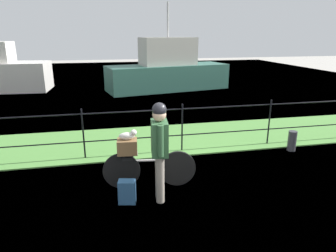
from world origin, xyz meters
name	(u,v)px	position (x,y,z in m)	size (l,w,h in m)	color
ground_plane	(218,203)	(0.00, 0.00, 0.00)	(60.00, 60.00, 0.00)	#B2ADA3
grass_strip	(174,138)	(0.00, 3.27, 0.01)	(27.00, 2.40, 0.03)	#569342
harbor_water	(138,86)	(0.00, 11.87, 0.00)	(30.00, 30.00, 0.00)	#426684
iron_fence	(182,124)	(0.00, 2.39, 0.68)	(18.04, 0.04, 1.16)	black
bicycle_main	(149,169)	(-1.03, 0.82, 0.36)	(1.69, 0.25, 0.67)	black
wooden_crate	(127,146)	(-1.40, 0.86, 0.80)	(0.35, 0.28, 0.26)	brown
terrier_dog	(128,135)	(-1.37, 0.86, 1.01)	(0.32, 0.17, 0.18)	silver
cyclist_person	(159,144)	(-0.91, 0.36, 1.00)	(0.30, 0.54, 1.68)	gray
backpack_on_paving	(127,192)	(-1.46, 0.35, 0.20)	(0.28, 0.18, 0.40)	#28517A
mooring_bollard	(292,141)	(2.60, 1.89, 0.24)	(0.20, 0.20, 0.49)	#38383D
moored_boat_mid	(168,71)	(1.40, 10.66, 0.93)	(6.28, 3.05, 4.15)	#336656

